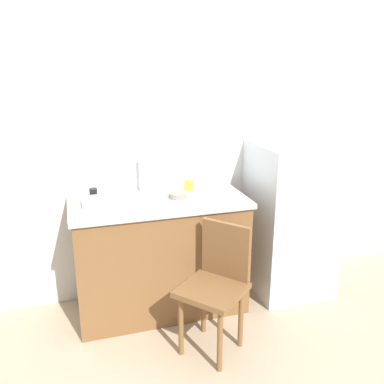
{
  "coord_description": "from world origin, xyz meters",
  "views": [
    {
      "loc": [
        -0.85,
        -2.27,
        1.92
      ],
      "look_at": [
        0.02,
        0.6,
        0.98
      ],
      "focal_mm": 38.57,
      "sensor_mm": 36.0,
      "label": 1
    }
  ],
  "objects_px": {
    "terracotta_bowl": "(178,195)",
    "cup_yellow": "(189,185)",
    "chair": "(216,282)",
    "dish_tray": "(102,201)",
    "cup_black": "(93,193)",
    "refrigerator": "(290,219)",
    "cup_white": "(200,190)"
  },
  "relations": [
    {
      "from": "chair",
      "to": "dish_tray",
      "type": "bearing_deg",
      "value": -171.27
    },
    {
      "from": "refrigerator",
      "to": "dish_tray",
      "type": "distance_m",
      "value": 1.59
    },
    {
      "from": "dish_tray",
      "to": "cup_black",
      "type": "distance_m",
      "value": 0.19
    },
    {
      "from": "terracotta_bowl",
      "to": "cup_black",
      "type": "bearing_deg",
      "value": 163.68
    },
    {
      "from": "refrigerator",
      "to": "cup_white",
      "type": "xyz_separation_m",
      "value": [
        -0.8,
        0.04,
        0.32
      ]
    },
    {
      "from": "refrigerator",
      "to": "cup_yellow",
      "type": "relative_size",
      "value": 16.3
    },
    {
      "from": "terracotta_bowl",
      "to": "cup_black",
      "type": "relative_size",
      "value": 1.86
    },
    {
      "from": "dish_tray",
      "to": "cup_black",
      "type": "height_order",
      "value": "cup_black"
    },
    {
      "from": "cup_yellow",
      "to": "cup_black",
      "type": "xyz_separation_m",
      "value": [
        -0.76,
        0.01,
        -0.0
      ]
    },
    {
      "from": "chair",
      "to": "cup_yellow",
      "type": "bearing_deg",
      "value": 137.03
    },
    {
      "from": "terracotta_bowl",
      "to": "cup_white",
      "type": "bearing_deg",
      "value": 7.63
    },
    {
      "from": "chair",
      "to": "dish_tray",
      "type": "relative_size",
      "value": 3.18
    },
    {
      "from": "refrigerator",
      "to": "cup_yellow",
      "type": "bearing_deg",
      "value": 167.6
    },
    {
      "from": "cup_black",
      "to": "dish_tray",
      "type": "bearing_deg",
      "value": -75.97
    },
    {
      "from": "chair",
      "to": "cup_black",
      "type": "relative_size",
      "value": 11.78
    },
    {
      "from": "cup_black",
      "to": "cup_yellow",
      "type": "bearing_deg",
      "value": -0.4
    },
    {
      "from": "cup_yellow",
      "to": "cup_black",
      "type": "height_order",
      "value": "cup_yellow"
    },
    {
      "from": "refrigerator",
      "to": "terracotta_bowl",
      "type": "relative_size",
      "value": 9.24
    },
    {
      "from": "cup_yellow",
      "to": "refrigerator",
      "type": "bearing_deg",
      "value": -12.4
    },
    {
      "from": "chair",
      "to": "dish_tray",
      "type": "height_order",
      "value": "dish_tray"
    },
    {
      "from": "terracotta_bowl",
      "to": "cup_yellow",
      "type": "height_order",
      "value": "cup_yellow"
    },
    {
      "from": "refrigerator",
      "to": "cup_black",
      "type": "relative_size",
      "value": 17.17
    },
    {
      "from": "terracotta_bowl",
      "to": "cup_yellow",
      "type": "xyz_separation_m",
      "value": [
        0.14,
        0.18,
        0.02
      ]
    },
    {
      "from": "dish_tray",
      "to": "cup_yellow",
      "type": "bearing_deg",
      "value": 13.82
    },
    {
      "from": "dish_tray",
      "to": "cup_white",
      "type": "height_order",
      "value": "cup_white"
    },
    {
      "from": "cup_yellow",
      "to": "cup_black",
      "type": "relative_size",
      "value": 1.05
    },
    {
      "from": "cup_white",
      "to": "cup_black",
      "type": "bearing_deg",
      "value": 169.03
    },
    {
      "from": "dish_tray",
      "to": "cup_yellow",
      "type": "relative_size",
      "value": 3.52
    },
    {
      "from": "terracotta_bowl",
      "to": "cup_white",
      "type": "relative_size",
      "value": 1.82
    },
    {
      "from": "cup_black",
      "to": "cup_white",
      "type": "distance_m",
      "value": 0.82
    },
    {
      "from": "terracotta_bowl",
      "to": "cup_black",
      "type": "height_order",
      "value": "cup_black"
    },
    {
      "from": "dish_tray",
      "to": "cup_yellow",
      "type": "distance_m",
      "value": 0.74
    }
  ]
}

